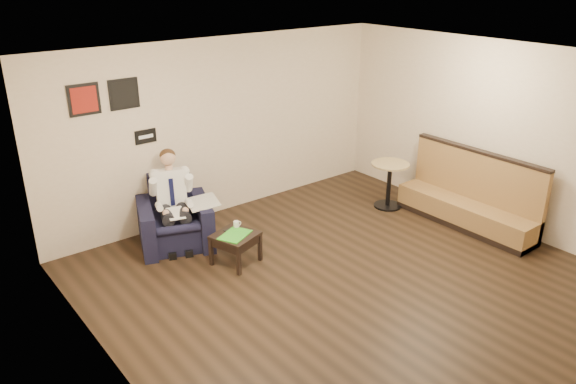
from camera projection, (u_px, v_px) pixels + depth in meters
ground at (352, 284)px, 7.19m from camera, size 6.00×6.00×0.00m
wall_back at (223, 127)px, 8.83m from camera, size 6.00×0.02×2.80m
wall_left at (114, 259)px, 4.94m from camera, size 0.02×6.00×2.80m
wall_right at (501, 137)px, 8.37m from camera, size 0.02×6.00×2.80m
ceiling at (363, 63)px, 6.12m from camera, size 6.00×6.00×0.02m
seating_sign at (146, 136)px, 8.04m from camera, size 0.32×0.02×0.20m
art_print_left at (84, 100)px, 7.34m from camera, size 0.42×0.03×0.42m
art_print_right at (124, 94)px, 7.65m from camera, size 0.42×0.03×0.42m
armchair at (174, 214)px, 8.02m from camera, size 1.27×1.27×0.96m
seated_man at (174, 206)px, 7.84m from camera, size 0.91×1.10×1.32m
lap_papers at (176, 213)px, 7.78m from camera, size 0.30×0.36×0.01m
newspaper at (203, 202)px, 7.98m from camera, size 0.55×0.62×0.01m
side_table at (236, 248)px, 7.61m from camera, size 0.67×0.67×0.43m
green_folder at (235, 235)px, 7.50m from camera, size 0.52×0.47×0.01m
coffee_mug at (236, 224)px, 7.71m from camera, size 0.10×0.10×0.09m
smartphone at (228, 230)px, 7.65m from camera, size 0.14×0.09×0.01m
banquette at (468, 190)px, 8.58m from camera, size 0.54×2.27×1.16m
cafe_table at (389, 185)px, 9.30m from camera, size 0.77×0.77×0.77m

